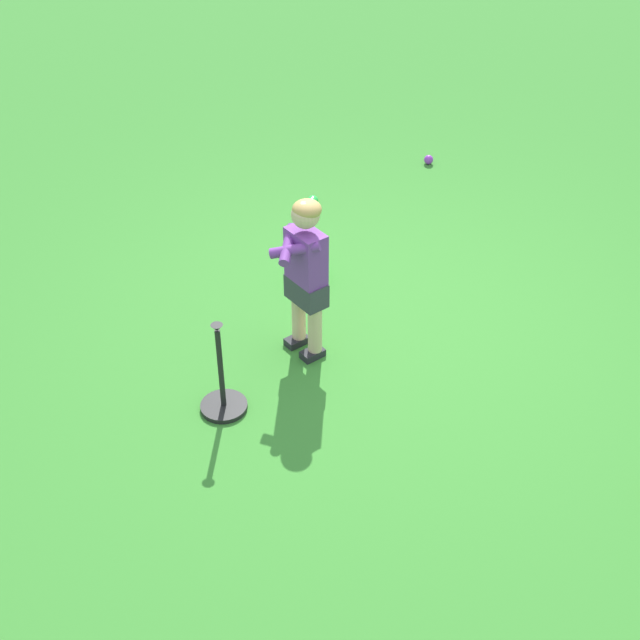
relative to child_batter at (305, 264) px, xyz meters
The scene contains 6 objects.
ground_plane 0.82m from the child_batter, 158.55° to the right, with size 40.00×40.00×0.00m, color #38842D.
child_batter is the anchor object (origin of this frame).
play_ball_center_lawn 1.45m from the child_batter, 108.07° to the right, with size 0.10×0.10×0.10m, color white.
play_ball_by_bucket 2.90m from the child_batter, 128.04° to the right, with size 0.08×0.08×0.08m, color purple.
batting_tee 0.92m from the child_batter, 33.66° to the left, with size 0.28×0.28×0.62m.
toy_bucket 0.98m from the child_batter, 107.78° to the right, with size 0.22×0.22×0.19m.
Camera 1 is at (1.59, 4.38, 3.48)m, focal length 48.34 mm.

